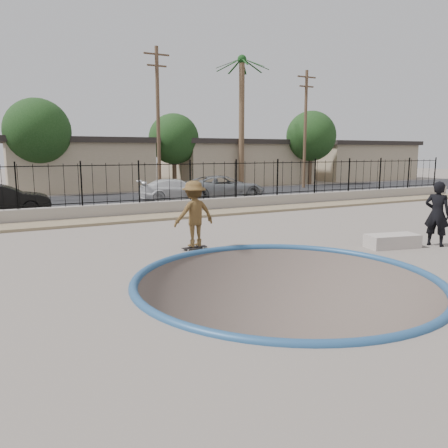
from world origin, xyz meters
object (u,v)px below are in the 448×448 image
skateboard (194,247)px  car_c (176,190)px  skater (194,217)px  videographer (437,214)px  car_b (2,200)px  concrete_ledge (392,241)px  car_d (223,187)px

skateboard → car_c: (4.19, 12.13, 0.61)m
skater → car_c: bearing=-112.7°
car_c → videographer: bearing=-164.5°
car_b → skater: bearing=-151.7°
skateboard → concrete_ledge: concrete_ledge is taller
concrete_ledge → skater: bearing=154.8°
skater → car_d: size_ratio=0.38×
videographer → car_d: bearing=-23.9°
concrete_ledge → car_c: 14.76m
videographer → car_c: 15.37m
skateboard → car_d: car_d is taller
skater → concrete_ledge: skater is taller
concrete_ledge → car_c: size_ratio=0.37×
skateboard → car_d: 13.62m
car_b → videographer: bearing=-135.9°
car_b → car_d: (11.99, 1.12, 0.02)m
skateboard → car_c: size_ratio=0.18×
skater → car_d: bearing=-124.8°
car_b → car_d: bearing=-81.6°
skater → concrete_ledge: (5.46, -2.57, -0.78)m
skateboard → concrete_ledge: bearing=-30.5°
skateboard → car_b: car_b is taller
skater → car_c: 12.84m
skater → car_b: (-4.96, 10.53, -0.25)m
car_c → car_d: bearing=-94.1°
skateboard → videographer: bearing=-29.0°
car_b → concrete_ledge: bearing=-138.4°
skateboard → videographer: videographer is taller
car_d → skater: bearing=154.1°
skateboard → concrete_ledge: (5.46, -2.57, 0.14)m
car_b → car_c: size_ratio=0.96×
skater → car_b: skater is taller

